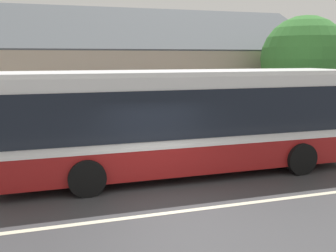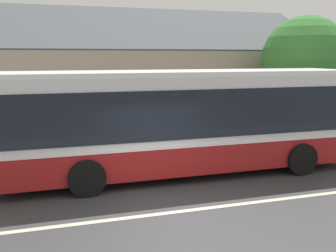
# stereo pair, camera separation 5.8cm
# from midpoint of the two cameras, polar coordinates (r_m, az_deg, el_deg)

# --- Properties ---
(ground_plane) EXTENTS (300.00, 300.00, 0.00)m
(ground_plane) POSITION_cam_midpoint_polar(r_m,az_deg,el_deg) (9.09, 0.21, -13.09)
(ground_plane) COLOR #38383A
(sidewalk_far) EXTENTS (60.00, 3.00, 0.15)m
(sidewalk_far) POSITION_cam_midpoint_polar(r_m,az_deg,el_deg) (14.61, -6.72, -3.67)
(sidewalk_far) COLOR #ADAAA3
(sidewalk_far) RESTS_ON ground
(lane_divider_stripe) EXTENTS (60.00, 0.16, 0.01)m
(lane_divider_stripe) POSITION_cam_midpoint_polar(r_m,az_deg,el_deg) (9.08, 0.21, -13.06)
(lane_divider_stripe) COLOR beige
(lane_divider_stripe) RESTS_ON ground
(community_building) EXTENTS (24.22, 10.22, 7.39)m
(community_building) POSITION_cam_midpoint_polar(r_m,az_deg,el_deg) (21.81, -12.05, 6.23)
(community_building) COLOR tan
(community_building) RESTS_ON ground
(transit_bus) EXTENTS (11.31, 2.78, 3.22)m
(transit_bus) POSITION_cam_midpoint_polar(r_m,az_deg,el_deg) (11.65, 2.25, 1.08)
(transit_bus) COLOR maroon
(transit_bus) RESTS_ON ground
(bench_by_building) EXTENTS (1.63, 0.51, 0.94)m
(bench_by_building) POSITION_cam_midpoint_polar(r_m,az_deg,el_deg) (13.86, -22.53, -3.11)
(bench_by_building) COLOR brown
(bench_by_building) RESTS_ON sidewalk_far
(street_tree_primary) EXTENTS (3.83, 3.83, 5.46)m
(street_tree_primary) POSITION_cam_midpoint_polar(r_m,az_deg,el_deg) (18.19, 20.13, 9.10)
(street_tree_primary) COLOR #4C3828
(street_tree_primary) RESTS_ON ground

